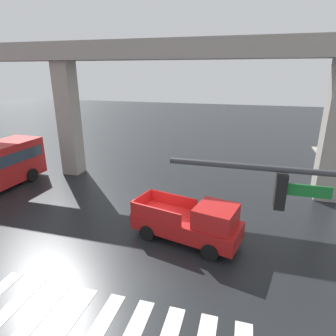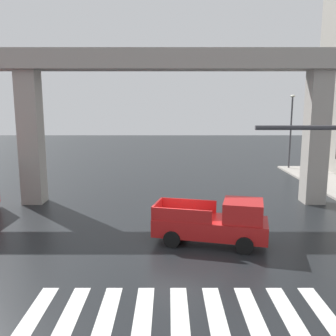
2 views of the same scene
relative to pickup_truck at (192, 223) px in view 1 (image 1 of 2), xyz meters
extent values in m
plane|color=black|center=(-1.86, 0.49, -0.99)|extent=(120.00, 120.00, 0.00)
cube|color=silver|center=(-5.16, -5.53, -0.98)|extent=(0.55, 2.80, 0.01)
cube|color=silver|center=(-4.06, -5.53, -0.98)|extent=(0.55, 2.80, 0.01)
cube|color=silver|center=(-2.96, -5.53, -0.98)|extent=(0.55, 2.80, 0.01)
cube|color=silver|center=(-1.86, -5.53, -0.98)|extent=(0.55, 2.80, 0.01)
cube|color=silver|center=(-0.76, -5.53, -0.98)|extent=(0.55, 2.80, 0.01)
cube|color=#9E9991|center=(-1.86, 7.11, 7.99)|extent=(49.77, 1.88, 1.20)
cube|color=#9E9991|center=(-10.89, 7.11, 3.20)|extent=(1.30, 1.30, 8.38)
cube|color=#9E9991|center=(7.16, 7.11, 3.20)|extent=(1.30, 1.30, 8.38)
cube|color=red|center=(-0.29, 0.07, -0.21)|extent=(5.40, 3.03, 0.80)
cube|color=red|center=(1.12, -0.27, 0.64)|extent=(2.06, 2.09, 0.90)
cube|color=#3F5160|center=(1.57, -0.37, 0.64)|extent=(0.48, 1.65, 0.77)
cube|color=red|center=(-1.21, 1.19, 0.49)|extent=(2.60, 0.71, 0.60)
cube|color=red|center=(-1.61, -0.52, 0.49)|extent=(2.60, 0.71, 0.60)
cube|color=red|center=(-2.72, 0.65, 0.49)|extent=(0.50, 1.72, 0.60)
cylinder|color=black|center=(1.45, 0.58, -0.61)|extent=(0.80, 0.45, 0.76)
cylinder|color=black|center=(1.04, -1.17, -0.61)|extent=(0.80, 0.45, 0.76)
cylinder|color=black|center=(-1.62, 1.31, -0.61)|extent=(0.80, 0.45, 0.76)
cylinder|color=black|center=(-2.04, -0.44, -0.61)|extent=(0.80, 0.45, 0.76)
cube|color=#2D3D4C|center=(-13.96, 6.18, 0.99)|extent=(2.25, 0.17, 1.49)
cylinder|color=black|center=(-15.25, 4.65, -0.51)|extent=(0.39, 0.97, 0.96)
cylinder|color=black|center=(-12.80, 4.56, -0.51)|extent=(0.39, 0.97, 0.96)
cylinder|color=#38383D|center=(3.54, -5.14, 4.61)|extent=(6.40, 0.14, 0.14)
cube|color=black|center=(2.94, -5.14, 4.09)|extent=(0.24, 0.32, 0.84)
sphere|color=green|center=(2.94, -5.14, 3.83)|extent=(0.17, 0.17, 0.17)
cube|color=#19722D|center=(3.45, -5.14, 4.16)|extent=(1.10, 0.04, 0.28)
cylinder|color=#38383D|center=(9.73, 19.49, 2.51)|extent=(0.16, 0.16, 7.00)
ellipsoid|color=beige|center=(9.73, 19.49, 6.13)|extent=(0.44, 0.70, 0.24)
camera|label=1|loc=(2.05, -11.57, 6.69)|focal=30.37mm
camera|label=2|loc=(-2.22, -15.73, 5.26)|focal=38.64mm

